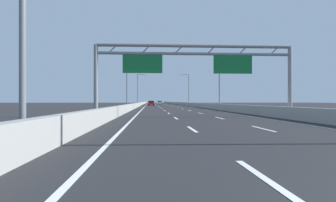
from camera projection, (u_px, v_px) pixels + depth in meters
name	position (u px, v px, depth m)	size (l,w,h in m)	color
ground_plane	(161.00, 105.00, 101.57)	(260.00, 260.00, 0.00)	#262628
lane_dash_left_0	(265.00, 178.00, 5.14)	(0.16, 3.00, 0.01)	white
lane_dash_left_1	(192.00, 129.00, 14.13)	(0.16, 3.00, 0.01)	white
lane_dash_left_2	(176.00, 118.00, 23.11)	(0.16, 3.00, 0.01)	white
lane_dash_left_3	(169.00, 113.00, 32.09)	(0.16, 3.00, 0.01)	white
lane_dash_left_4	(165.00, 111.00, 41.08)	(0.16, 3.00, 0.01)	white
lane_dash_left_5	(162.00, 109.00, 50.06)	(0.16, 3.00, 0.01)	white
lane_dash_left_6	(160.00, 108.00, 59.04)	(0.16, 3.00, 0.01)	white
lane_dash_left_7	(159.00, 107.00, 68.02)	(0.16, 3.00, 0.01)	white
lane_dash_left_8	(158.00, 106.00, 77.01)	(0.16, 3.00, 0.01)	white
lane_dash_left_9	(157.00, 106.00, 85.99)	(0.16, 3.00, 0.01)	white
lane_dash_left_10	(157.00, 105.00, 94.97)	(0.16, 3.00, 0.01)	white
lane_dash_left_11	(156.00, 105.00, 103.96)	(0.16, 3.00, 0.01)	white
lane_dash_left_12	(156.00, 104.00, 112.94)	(0.16, 3.00, 0.01)	white
lane_dash_left_13	(155.00, 104.00, 121.92)	(0.16, 3.00, 0.01)	white
lane_dash_left_14	(155.00, 104.00, 130.90)	(0.16, 3.00, 0.01)	white
lane_dash_left_15	(155.00, 104.00, 139.89)	(0.16, 3.00, 0.01)	white
lane_dash_left_16	(154.00, 104.00, 148.87)	(0.16, 3.00, 0.01)	white
lane_dash_left_17	(154.00, 103.00, 157.85)	(0.16, 3.00, 0.01)	white
lane_dash_right_1	(263.00, 129.00, 14.35)	(0.16, 3.00, 0.01)	white
lane_dash_right_2	(220.00, 118.00, 23.33)	(0.16, 3.00, 0.01)	white
lane_dash_right_3	(200.00, 113.00, 32.31)	(0.16, 3.00, 0.01)	white
lane_dash_right_4	(189.00, 111.00, 41.30)	(0.16, 3.00, 0.01)	white
lane_dash_right_5	(183.00, 109.00, 50.28)	(0.16, 3.00, 0.01)	white
lane_dash_right_6	(178.00, 108.00, 59.26)	(0.16, 3.00, 0.01)	white
lane_dash_right_7	(174.00, 107.00, 68.25)	(0.16, 3.00, 0.01)	white
lane_dash_right_8	(171.00, 106.00, 77.23)	(0.16, 3.00, 0.01)	white
lane_dash_right_9	(169.00, 106.00, 86.21)	(0.16, 3.00, 0.01)	white
lane_dash_right_10	(167.00, 105.00, 95.19)	(0.16, 3.00, 0.01)	white
lane_dash_right_11	(166.00, 105.00, 104.18)	(0.16, 3.00, 0.01)	white
lane_dash_right_12	(165.00, 104.00, 113.16)	(0.16, 3.00, 0.01)	white
lane_dash_right_13	(164.00, 104.00, 122.14)	(0.16, 3.00, 0.01)	white
lane_dash_right_14	(163.00, 104.00, 131.13)	(0.16, 3.00, 0.01)	white
lane_dash_right_15	(162.00, 104.00, 140.11)	(0.16, 3.00, 0.01)	white
lane_dash_right_16	(161.00, 104.00, 149.09)	(0.16, 3.00, 0.01)	white
lane_dash_right_17	(161.00, 103.00, 158.07)	(0.16, 3.00, 0.01)	white
edge_line_left	(146.00, 105.00, 89.27)	(0.16, 176.00, 0.01)	white
edge_line_right	(179.00, 105.00, 89.92)	(0.16, 176.00, 0.01)	white
barrier_left	(143.00, 103.00, 111.13)	(0.45, 220.00, 0.95)	#9E9E99
barrier_right	(178.00, 103.00, 111.98)	(0.45, 220.00, 0.95)	#9E9E99
sign_gantry	(193.00, 61.00, 24.70)	(17.35, 0.36, 6.36)	gray
streetlamp_left_mid	(128.00, 77.00, 46.81)	(2.58, 0.28, 9.50)	slate
streetlamp_right_mid	(218.00, 77.00, 47.73)	(2.58, 0.28, 9.50)	slate
streetlamp_left_far	(138.00, 88.00, 85.05)	(2.58, 0.28, 9.50)	slate
streetlamp_right_far	(188.00, 88.00, 85.98)	(2.58, 0.28, 9.50)	slate
white_car	(160.00, 103.00, 115.47)	(1.80, 4.16, 1.42)	silver
red_car	(151.00, 103.00, 87.62)	(1.88, 4.59, 1.45)	red
blue_car	(151.00, 103.00, 112.68)	(1.80, 4.51, 1.45)	#2347AD
silver_car	(151.00, 103.00, 97.92)	(1.73, 4.27, 1.40)	#A8ADB2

